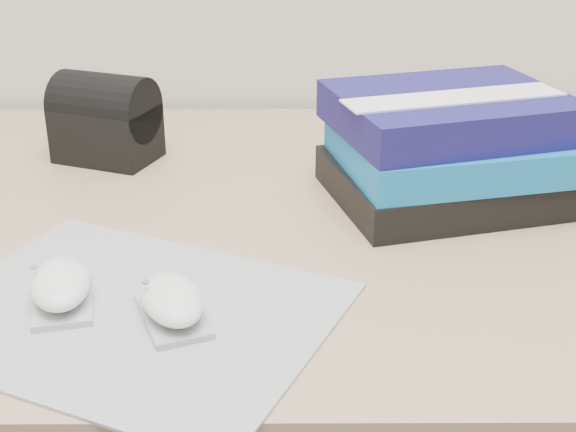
{
  "coord_description": "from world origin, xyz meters",
  "views": [
    {
      "loc": [
        -0.08,
        0.7,
        1.12
      ],
      "look_at": [
        -0.08,
        1.46,
        0.77
      ],
      "focal_mm": 50.0,
      "sensor_mm": 36.0,
      "label": 1
    }
  ],
  "objects_px": {
    "pouch": "(105,119)",
    "mouse_rear": "(61,286)",
    "desk": "(342,342)",
    "book_stack": "(449,147)",
    "mouse_front": "(172,302)"
  },
  "relations": [
    {
      "from": "pouch",
      "to": "desk",
      "type": "bearing_deg",
      "value": -17.73
    },
    {
      "from": "pouch",
      "to": "mouse_rear",
      "type": "bearing_deg",
      "value": -84.9
    },
    {
      "from": "mouse_front",
      "to": "pouch",
      "type": "bearing_deg",
      "value": 108.51
    },
    {
      "from": "mouse_rear",
      "to": "pouch",
      "type": "xyz_separation_m",
      "value": [
        -0.04,
        0.39,
        0.04
      ]
    },
    {
      "from": "mouse_front",
      "to": "book_stack",
      "type": "relative_size",
      "value": 0.34
    },
    {
      "from": "desk",
      "to": "pouch",
      "type": "bearing_deg",
      "value": 162.27
    },
    {
      "from": "book_stack",
      "to": "pouch",
      "type": "distance_m",
      "value": 0.46
    },
    {
      "from": "book_stack",
      "to": "pouch",
      "type": "bearing_deg",
      "value": 162.54
    },
    {
      "from": "mouse_front",
      "to": "book_stack",
      "type": "bearing_deg",
      "value": 43.53
    },
    {
      "from": "mouse_rear",
      "to": "pouch",
      "type": "relative_size",
      "value": 0.7
    },
    {
      "from": "desk",
      "to": "mouse_front",
      "type": "xyz_separation_m",
      "value": [
        -0.18,
        -0.32,
        0.25
      ]
    },
    {
      "from": "mouse_rear",
      "to": "mouse_front",
      "type": "bearing_deg",
      "value": -14.66
    },
    {
      "from": "mouse_front",
      "to": "pouch",
      "type": "xyz_separation_m",
      "value": [
        -0.14,
        0.42,
        0.04
      ]
    },
    {
      "from": "mouse_rear",
      "to": "mouse_front",
      "type": "xyz_separation_m",
      "value": [
        0.11,
        -0.03,
        -0.0
      ]
    },
    {
      "from": "book_stack",
      "to": "pouch",
      "type": "relative_size",
      "value": 2.05
    }
  ]
}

